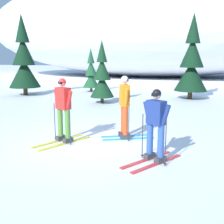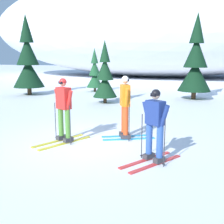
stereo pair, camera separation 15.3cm
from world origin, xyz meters
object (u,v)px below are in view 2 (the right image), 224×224
at_px(skier_red_jacket, 64,109).
at_px(pine_tree_far_left, 28,62).
at_px(pine_tree_center_left, 105,77).
at_px(pine_tree_center_right, 195,64).
at_px(skier_orange_jacket, 125,106).
at_px(skier_navy_jacket, 155,125).
at_px(pine_tree_left, 95,74).

distance_m(skier_red_jacket, pine_tree_far_left, 10.69).
relative_size(pine_tree_center_left, pine_tree_center_right, 0.68).
xyz_separation_m(skier_orange_jacket, skier_red_jacket, (-1.55, -0.89, -0.02)).
relative_size(skier_navy_jacket, pine_tree_left, 0.57).
bearing_deg(pine_tree_center_right, pine_tree_far_left, -171.98).
distance_m(pine_tree_left, pine_tree_center_left, 4.89).
relative_size(pine_tree_far_left, pine_tree_left, 1.68).
xyz_separation_m(pine_tree_left, pine_tree_center_left, (2.33, -4.30, 0.11)).
xyz_separation_m(skier_orange_jacket, pine_tree_center_left, (-2.75, 5.78, 0.37)).
bearing_deg(pine_tree_center_right, skier_orange_jacket, -100.46).
distance_m(pine_tree_far_left, pine_tree_center_right, 10.11).
bearing_deg(skier_navy_jacket, pine_tree_left, 118.11).
bearing_deg(pine_tree_far_left, pine_tree_center_left, -14.30).
relative_size(skier_navy_jacket, pine_tree_center_right, 0.36).
height_order(skier_orange_jacket, pine_tree_center_left, pine_tree_center_left).
bearing_deg(pine_tree_far_left, skier_navy_jacket, -42.66).
bearing_deg(pine_tree_left, skier_red_jacket, -72.14).
bearing_deg(pine_tree_center_right, pine_tree_left, 167.78).
relative_size(skier_orange_jacket, pine_tree_center_left, 0.58).
bearing_deg(pine_tree_center_left, pine_tree_far_left, 165.70).
height_order(skier_orange_jacket, pine_tree_center_right, pine_tree_center_right).
relative_size(skier_red_jacket, pine_tree_center_right, 0.38).
bearing_deg(skier_orange_jacket, pine_tree_far_left, 139.37).
bearing_deg(skier_red_jacket, pine_tree_far_left, 130.25).
height_order(pine_tree_left, pine_tree_center_right, pine_tree_center_right).
height_order(skier_red_jacket, pine_tree_center_right, pine_tree_center_right).
bearing_deg(skier_red_jacket, skier_navy_jacket, -14.62).
xyz_separation_m(pine_tree_far_left, pine_tree_center_left, (5.66, -1.44, -0.73)).
xyz_separation_m(skier_navy_jacket, pine_tree_left, (-6.24, 11.68, 0.35)).
bearing_deg(pine_tree_center_left, pine_tree_center_right, 33.30).
bearing_deg(skier_navy_jacket, pine_tree_center_left, 117.92).
xyz_separation_m(skier_orange_jacket, pine_tree_center_right, (1.59, 8.63, 1.02)).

